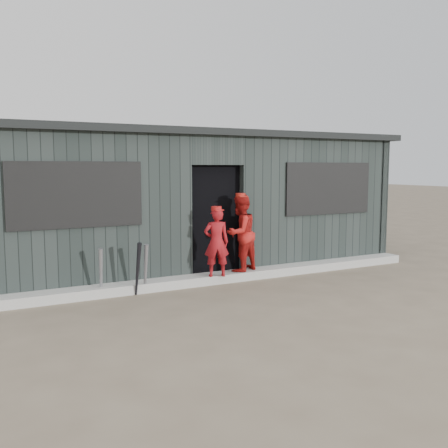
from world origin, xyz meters
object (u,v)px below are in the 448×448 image
player_grey_back (237,243)px  player_red_left (216,242)px  player_red_right (240,233)px  bat_mid (146,269)px  dugout (184,201)px  bat_right (138,269)px  bat_left (101,272)px

player_grey_back → player_red_left: bearing=19.0°
player_red_left → player_red_right: bearing=-142.2°
bat_mid → dugout: 2.55m
player_red_left → player_grey_back: (0.83, 0.77, -0.18)m
bat_right → player_grey_back: player_grey_back is taller
player_red_right → player_grey_back: player_red_right is taller
bat_right → dugout: dugout is taller
player_red_right → player_grey_back: (0.26, 0.57, -0.28)m
player_red_right → dugout: bearing=-101.0°
bat_left → player_grey_back: (2.73, 0.67, 0.16)m
bat_mid → player_grey_back: (2.07, 0.79, 0.15)m
player_red_left → dugout: dugout is taller
bat_mid → player_red_left: 1.28m
player_red_left → dugout: bearing=-78.5°
player_red_left → player_grey_back: size_ratio=1.05×
bat_mid → dugout: dugout is taller
player_red_right → dugout: 1.76m
player_red_right → bat_mid: bearing=-15.7°
bat_left → player_red_left: player_red_left is taller
bat_left → dugout: size_ratio=0.09×
dugout → player_red_left: bearing=-96.9°
player_grey_back → dugout: 1.46m
bat_mid → dugout: bearing=52.1°
bat_right → bat_left: bearing=161.0°
bat_right → dugout: bearing=50.3°
dugout → bat_mid: bearing=-127.9°
player_red_right → dugout: (-0.34, 1.66, 0.47)m
bat_left → bat_right: bat_right is taller
bat_right → player_red_right: (1.95, 0.28, 0.40)m
bat_right → dugout: size_ratio=0.10×
player_red_left → player_red_right: 0.61m
bat_left → bat_mid: bat_mid is taller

